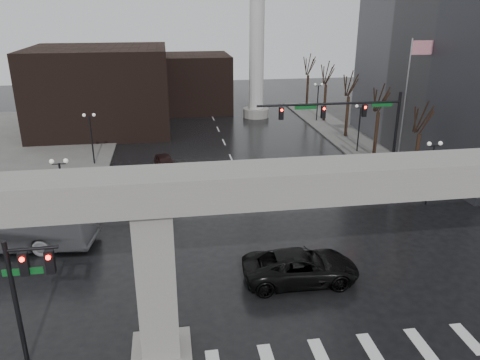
# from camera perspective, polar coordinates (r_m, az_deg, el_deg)

# --- Properties ---
(ground) EXTENTS (160.00, 160.00, 0.00)m
(ground) POSITION_cam_1_polar(r_m,az_deg,el_deg) (23.33, 8.99, -18.77)
(ground) COLOR black
(ground) RESTS_ON ground
(sidewalk_ne) EXTENTS (28.00, 36.00, 0.15)m
(sidewalk_ne) POSITION_cam_1_polar(r_m,az_deg,el_deg) (63.72, 21.79, 5.87)
(sidewalk_ne) COLOR slate
(sidewalk_ne) RESTS_ON ground
(elevated_guideway) EXTENTS (48.00, 2.60, 8.70)m
(elevated_guideway) POSITION_cam_1_polar(r_m,az_deg,el_deg) (20.16, 13.50, -2.84)
(elevated_guideway) COLOR gray
(elevated_guideway) RESTS_ON ground
(building_far_left) EXTENTS (16.00, 14.00, 10.00)m
(building_far_left) POSITION_cam_1_polar(r_m,az_deg,el_deg) (60.32, -16.57, 10.53)
(building_far_left) COLOR black
(building_far_left) RESTS_ON ground
(building_far_mid) EXTENTS (10.00, 10.00, 8.00)m
(building_far_mid) POSITION_cam_1_polar(r_m,az_deg,el_deg) (69.97, -5.54, 11.73)
(building_far_mid) COLOR black
(building_far_mid) RESTS_ON ground
(smokestack) EXTENTS (3.60, 3.60, 30.00)m
(smokestack) POSITION_cam_1_polar(r_m,az_deg,el_deg) (64.20, 2.10, 19.40)
(smokestack) COLOR beige
(smokestack) RESTS_ON ground
(signal_mast_arm) EXTENTS (12.12, 0.43, 8.00)m
(signal_mast_arm) POSITION_cam_1_polar(r_m,az_deg,el_deg) (39.90, 13.75, 7.17)
(signal_mast_arm) COLOR black
(signal_mast_arm) RESTS_ON ground
(signal_left_pole) EXTENTS (2.30, 0.30, 6.00)m
(signal_left_pole) POSITION_cam_1_polar(r_m,az_deg,el_deg) (21.38, -24.60, -11.32)
(signal_left_pole) COLOR black
(signal_left_pole) RESTS_ON ground
(flagpole_assembly) EXTENTS (2.06, 0.12, 12.00)m
(flagpole_assembly) POSITION_cam_1_polar(r_m,az_deg,el_deg) (45.11, 19.93, 10.26)
(flagpole_assembly) COLOR silver
(flagpole_assembly) RESTS_ON ground
(lamp_right_0) EXTENTS (1.22, 0.32, 5.11)m
(lamp_right_0) POSITION_cam_1_polar(r_m,az_deg,el_deg) (38.41, 22.36, 2.02)
(lamp_right_0) COLOR black
(lamp_right_0) RESTS_ON ground
(lamp_right_1) EXTENTS (1.22, 0.32, 5.11)m
(lamp_right_1) POSITION_cam_1_polar(r_m,az_deg,el_deg) (50.40, 14.39, 7.10)
(lamp_right_1) COLOR black
(lamp_right_1) RESTS_ON ground
(lamp_right_2) EXTENTS (1.22, 0.32, 5.11)m
(lamp_right_2) POSITION_cam_1_polar(r_m,az_deg,el_deg) (63.22, 9.48, 10.11)
(lamp_right_2) COLOR black
(lamp_right_2) RESTS_ON ground
(lamp_left_0) EXTENTS (1.22, 0.32, 5.11)m
(lamp_left_0) POSITION_cam_1_polar(r_m,az_deg,el_deg) (33.80, -20.91, -0.21)
(lamp_left_0) COLOR black
(lamp_left_0) RESTS_ON ground
(lamp_left_1) EXTENTS (1.22, 0.32, 5.11)m
(lamp_left_1) POSITION_cam_1_polar(r_m,az_deg,el_deg) (46.97, -17.74, 5.80)
(lamp_left_1) COLOR black
(lamp_left_1) RESTS_ON ground
(lamp_left_2) EXTENTS (1.22, 0.32, 5.11)m
(lamp_left_2) POSITION_cam_1_polar(r_m,az_deg,el_deg) (60.52, -15.95, 9.15)
(lamp_left_2) COLOR black
(lamp_left_2) RESTS_ON ground
(tree_right_0) EXTENTS (1.09, 1.58, 7.50)m
(tree_right_0) POSITION_cam_1_polar(r_m,az_deg,el_deg) (42.41, 20.74, 2.93)
(tree_right_0) COLOR black
(tree_right_0) RESTS_ON ground
(tree_right_1) EXTENTS (1.09, 1.61, 7.67)m
(tree_right_1) POSITION_cam_1_polar(r_m,az_deg,el_deg) (49.21, 16.32, 5.84)
(tree_right_1) COLOR black
(tree_right_1) RESTS_ON ground
(tree_right_2) EXTENTS (1.10, 1.63, 7.85)m
(tree_right_2) POSITION_cam_1_polar(r_m,az_deg,el_deg) (56.33, 12.96, 8.02)
(tree_right_2) COLOR black
(tree_right_2) RESTS_ON ground
(tree_right_3) EXTENTS (1.11, 1.66, 8.02)m
(tree_right_3) POSITION_cam_1_polar(r_m,az_deg,el_deg) (63.65, 10.34, 9.68)
(tree_right_3) COLOR black
(tree_right_3) RESTS_ON ground
(tree_right_4) EXTENTS (1.12, 1.69, 8.19)m
(tree_right_4) POSITION_cam_1_polar(r_m,az_deg,el_deg) (71.12, 8.25, 10.98)
(tree_right_4) COLOR black
(tree_right_4) RESTS_ON ground
(pickup_truck) EXTENTS (6.58, 3.14, 1.81)m
(pickup_truck) POSITION_cam_1_polar(r_m,az_deg,el_deg) (26.91, 7.41, -10.44)
(pickup_truck) COLOR black
(pickup_truck) RESTS_ON ground
(far_car) EXTENTS (2.39, 4.47, 1.45)m
(far_car) POSITION_cam_1_polar(r_m,az_deg,el_deg) (44.50, -9.08, 2.04)
(far_car) COLOR black
(far_car) RESTS_ON ground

